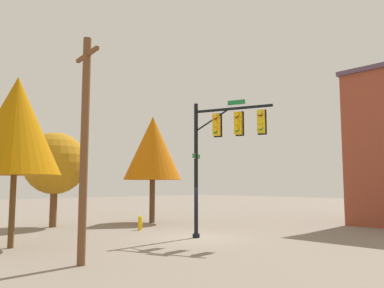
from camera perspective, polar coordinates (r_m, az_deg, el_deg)
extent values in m
plane|color=gray|center=(19.99, 0.61, -13.61)|extent=(120.00, 120.00, 0.00)
cylinder|color=black|center=(19.83, 0.60, -3.78)|extent=(0.20, 0.20, 6.84)
cylinder|color=black|center=(19.98, 0.61, -13.33)|extent=(0.36, 0.36, 0.20)
cylinder|color=black|center=(19.42, 5.99, 5.18)|extent=(3.81, 1.56, 0.14)
cylinder|color=black|center=(19.72, 2.98, 3.51)|extent=(1.75, 0.73, 1.07)
cube|color=#EAB114|center=(19.59, 3.64, 2.84)|extent=(0.44, 0.46, 1.10)
cube|color=black|center=(19.77, 3.84, 2.76)|extent=(0.42, 0.21, 1.22)
sphere|color=maroon|center=(19.46, 3.43, 3.91)|extent=(0.22, 0.22, 0.22)
cylinder|color=#EAB114|center=(19.41, 3.37, 4.08)|extent=(0.27, 0.22, 0.23)
sphere|color=#FFFC14|center=(19.40, 3.44, 2.92)|extent=(0.22, 0.22, 0.22)
cylinder|color=#EAB114|center=(19.35, 3.38, 3.09)|extent=(0.27, 0.22, 0.23)
sphere|color=#0B621E|center=(19.35, 3.45, 1.93)|extent=(0.22, 0.22, 0.22)
cylinder|color=#EAB114|center=(19.30, 3.38, 2.10)|extent=(0.27, 0.22, 0.23)
cube|color=#ECB40F|center=(19.19, 6.82, 3.05)|extent=(0.42, 0.44, 1.10)
cube|color=black|center=(19.38, 7.03, 2.97)|extent=(0.43, 0.18, 1.22)
sphere|color=maroon|center=(19.07, 6.60, 4.15)|extent=(0.22, 0.22, 0.22)
cylinder|color=#ECB40F|center=(19.02, 6.53, 4.32)|extent=(0.26, 0.21, 0.23)
sphere|color=#FFFC14|center=(19.01, 6.61, 3.14)|extent=(0.22, 0.22, 0.22)
cylinder|color=#ECB40F|center=(18.96, 6.54, 3.31)|extent=(0.26, 0.21, 0.23)
sphere|color=#0B621E|center=(18.96, 6.62, 2.12)|extent=(0.22, 0.22, 0.22)
cylinder|color=#ECB40F|center=(18.91, 6.56, 2.29)|extent=(0.26, 0.21, 0.23)
cube|color=gold|center=(18.86, 10.13, 3.26)|extent=(0.44, 0.46, 1.10)
cube|color=black|center=(19.05, 10.27, 3.17)|extent=(0.42, 0.21, 1.22)
sphere|color=maroon|center=(18.73, 9.98, 4.38)|extent=(0.22, 0.22, 0.22)
cylinder|color=gold|center=(18.68, 9.93, 4.56)|extent=(0.27, 0.22, 0.23)
sphere|color=#FFFC14|center=(18.67, 10.00, 3.36)|extent=(0.22, 0.22, 0.22)
cylinder|color=gold|center=(18.62, 9.95, 3.54)|extent=(0.27, 0.22, 0.23)
sphere|color=#0B621E|center=(18.62, 10.01, 2.32)|extent=(0.22, 0.22, 0.22)
cylinder|color=gold|center=(18.57, 9.97, 2.50)|extent=(0.27, 0.22, 0.23)
cube|color=white|center=(19.41, 6.54, 6.10)|extent=(0.89, 0.35, 0.26)
cube|color=#1B7938|center=(19.41, 6.54, 6.10)|extent=(0.85, 0.35, 0.22)
cube|color=white|center=(19.87, 0.60, -1.80)|extent=(0.35, 0.89, 0.26)
cube|color=#20752F|center=(19.87, 0.60, -1.80)|extent=(0.35, 0.85, 0.22)
cylinder|color=brown|center=(13.65, -15.55, -0.62)|extent=(0.27, 0.27, 7.75)
cube|color=brown|center=(14.32, -15.18, 12.54)|extent=(1.80, 0.33, 0.12)
cylinder|color=yellow|center=(23.48, -7.64, -11.63)|extent=(0.24, 0.24, 0.65)
sphere|color=#DDCB03|center=(23.44, -7.63, -10.67)|extent=(0.22, 0.22, 0.22)
cylinder|color=#E0C106|center=(23.35, -7.42, -11.58)|extent=(0.12, 0.10, 0.10)
cylinder|color=brown|center=(26.26, -19.72, -8.88)|extent=(0.44, 0.44, 2.34)
sphere|color=#AB7315|center=(26.25, -19.50, -2.67)|extent=(3.95, 3.95, 3.95)
cylinder|color=brown|center=(27.80, -5.88, -8.34)|extent=(0.38, 0.38, 3.00)
cone|color=#BF630B|center=(27.90, -5.80, -0.55)|extent=(4.11, 4.11, 4.56)
cylinder|color=brown|center=(18.31, -24.94, -8.94)|extent=(0.25, 0.25, 3.07)
cone|color=#AD6A06|center=(18.46, -24.43, 2.55)|extent=(3.87, 3.87, 4.31)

